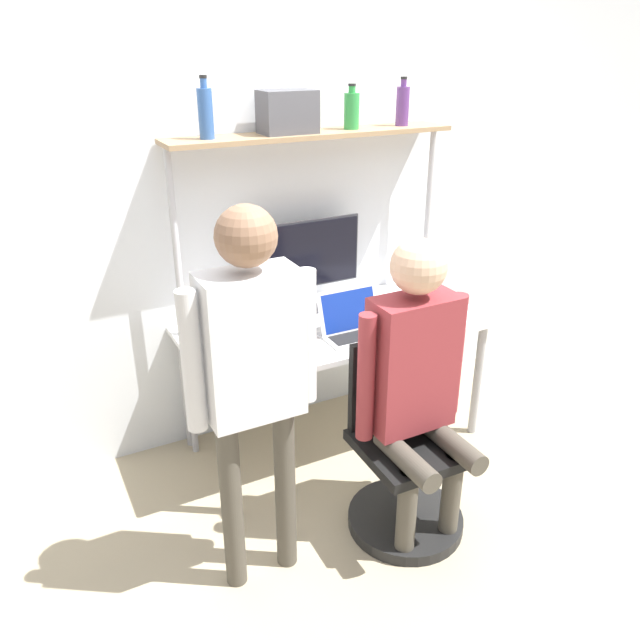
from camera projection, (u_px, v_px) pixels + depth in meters
The scene contains 14 objects.
ground_plane at pixel (370, 476), 3.41m from camera, with size 12.00×12.00×0.00m, color tan.
wall_back at pixel (300, 200), 3.53m from camera, with size 8.00×0.06×2.70m.
desk at pixel (335, 336), 3.47m from camera, with size 1.67×0.78×0.75m.
shelf_unit at pixel (314, 185), 3.35m from camera, with size 1.59×0.26×1.75m.
monitor at pixel (307, 259), 3.50m from camera, with size 0.65×0.17×0.53m.
laptop at pixel (353, 322), 3.30m from camera, with size 0.36×0.24×0.24m.
cell_phone at pixel (397, 326), 3.39m from camera, with size 0.07×0.15×0.01m.
office_chair at pixel (403, 472), 2.99m from camera, with size 0.56×0.56×0.93m.
person_seated at pixel (416, 371), 2.72m from camera, with size 0.55×0.48×1.45m.
person_standing at pixel (252, 361), 2.37m from camera, with size 0.54×0.23×1.67m.
bottle_purple at pixel (403, 105), 3.42m from camera, with size 0.07×0.07×0.26m.
bottle_blue at pixel (206, 112), 2.94m from camera, with size 0.07×0.07×0.29m.
bottle_green at pixel (352, 110), 3.29m from camera, with size 0.08×0.08×0.23m.
storage_box at pixel (287, 112), 3.13m from camera, with size 0.28×0.18×0.21m.
Camera 1 is at (-1.52, -2.33, 2.17)m, focal length 35.00 mm.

